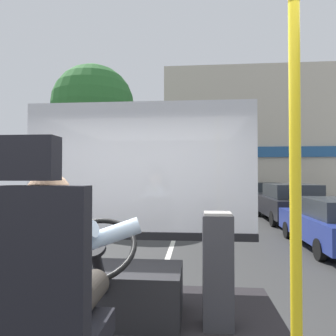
% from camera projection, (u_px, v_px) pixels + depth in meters
% --- Properties ---
extents(ground, '(18.00, 44.00, 0.06)m').
position_uv_depth(ground, '(177.00, 230.00, 10.48)').
color(ground, '#323232').
extents(driver_seat, '(0.48, 0.48, 1.32)m').
position_uv_depth(driver_seat, '(42.00, 313.00, 1.36)').
color(driver_seat, black).
rests_on(driver_seat, bus_floor).
extents(bus_driver, '(0.76, 0.59, 0.71)m').
position_uv_depth(bus_driver, '(54.00, 270.00, 1.48)').
color(bus_driver, '#332D28').
rests_on(bus_driver, driver_seat).
extents(steering_console, '(1.10, 1.05, 0.85)m').
position_uv_depth(steering_console, '(113.00, 290.00, 2.53)').
color(steering_console, black).
rests_on(steering_console, bus_floor).
extents(handrail_pole, '(0.04, 0.04, 2.12)m').
position_uv_depth(handrail_pole, '(295.00, 201.00, 1.22)').
color(handrail_pole, yellow).
rests_on(handrail_pole, bus_floor).
extents(fare_box, '(0.23, 0.21, 0.87)m').
position_uv_depth(fare_box, '(218.00, 270.00, 2.40)').
color(fare_box, '#333338').
rests_on(fare_box, bus_floor).
extents(windshield_panel, '(2.50, 0.08, 1.48)m').
position_uv_depth(windshield_panel, '(139.00, 185.00, 3.36)').
color(windshield_panel, silver).
extents(street_tree, '(3.32, 3.32, 6.29)m').
position_uv_depth(street_tree, '(93.00, 107.00, 12.79)').
color(street_tree, '#4C3828').
rests_on(street_tree, ground).
extents(shop_building, '(13.41, 4.20, 8.26)m').
position_uv_depth(shop_building, '(272.00, 138.00, 19.98)').
color(shop_building, '#BCB29E').
rests_on(shop_building, ground).
extents(parked_car_black, '(2.03, 4.34, 1.46)m').
position_uv_depth(parked_car_black, '(290.00, 202.00, 12.19)').
color(parked_car_black, black).
rests_on(parked_car_black, ground).
extents(parked_car_charcoal, '(2.03, 3.98, 1.39)m').
position_uv_depth(parked_car_charcoal, '(261.00, 195.00, 17.39)').
color(parked_car_charcoal, '#474C51').
rests_on(parked_car_charcoal, ground).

